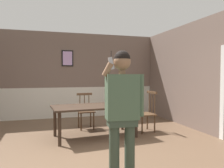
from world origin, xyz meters
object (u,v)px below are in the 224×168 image
at_px(chair_by_doorway, 146,113).
at_px(person_figure, 123,106).
at_px(chair_near_window, 86,111).
at_px(dining_table, 95,109).

bearing_deg(chair_by_doorway, person_figure, 143.08).
distance_m(chair_near_window, person_figure, 3.14).
xyz_separation_m(chair_near_window, chair_by_doorway, (1.42, -0.77, 0.01)).
relative_size(dining_table, chair_by_doorway, 1.96).
relative_size(dining_table, person_figure, 1.14).
xyz_separation_m(dining_table, person_figure, (-0.11, -2.22, 0.37)).
bearing_deg(person_figure, chair_near_window, -85.79).
bearing_deg(dining_table, person_figure, -92.95).
height_order(dining_table, person_figure, person_figure).
distance_m(chair_by_doorway, person_figure, 2.80).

